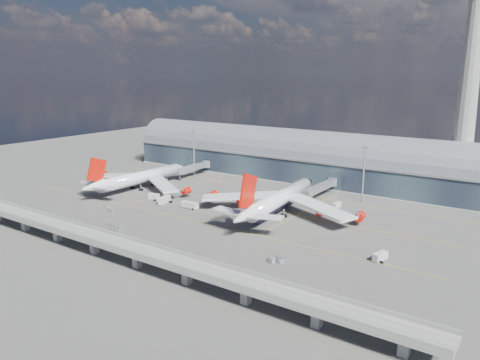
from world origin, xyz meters
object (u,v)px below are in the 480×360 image
Objects in this scene: service_truck_2 at (190,205)px; airliner_right at (279,200)px; service_truck_1 at (154,197)px; service_truck_5 at (157,182)px; floodlight_mast_left at (194,152)px; service_truck_3 at (380,256)px; cargo_train_0 at (110,209)px; floodlight_mast_right at (364,173)px; airliner_left at (139,178)px; service_truck_4 at (337,205)px; control_tower at (469,87)px; cargo_train_1 at (113,228)px; service_truck_0 at (164,200)px; cargo_train_2 at (276,260)px.

airliner_right is at bearing -69.55° from service_truck_2.
service_truck_1 is 0.89× the size of service_truck_5.
service_truck_2 is at bearing -51.59° from floodlight_mast_left.
airliner_right is 56.95m from service_truck_3.
cargo_train_0 is at bearing -154.85° from airliner_right.
airliner_right is (-21.91, -38.32, -7.52)m from floodlight_mast_right.
cargo_train_0 is at bearing -77.63° from floodlight_mast_left.
airliner_left is 14.61× the size of service_truck_4.
control_tower is 11.61× the size of cargo_train_1.
service_truck_1 is (-8.28, 1.61, -0.15)m from service_truck_0.
control_tower reaches higher than cargo_train_0.
airliner_left reaches higher than service_truck_0.
service_truck_5 is at bearing -178.89° from service_truck_3.
service_truck_5 is at bearing 30.16° from service_truck_1.
service_truck_0 reaches higher than cargo_train_0.
service_truck_5 is at bearing 25.97° from cargo_train_1.
cargo_train_0 is at bearing -132.94° from service_truck_0.
service_truck_2 is (-57.85, -53.16, -12.09)m from floodlight_mast_right.
service_truck_1 is (20.92, -10.67, -4.35)m from airliner_left.
control_tower is 143.87m from service_truck_0.
cargo_train_0 is (-11.20, -21.52, -0.93)m from service_truck_0.
cargo_train_0 is at bearing -60.57° from airliner_left.
control_tower reaches higher than airliner_left.
service_truck_0 is at bearing -62.75° from floodlight_mast_left.
airliner_left is 7.60× the size of cargo_train_1.
service_truck_4 is 67.31m from cargo_train_2.
service_truck_4 is (66.86, 37.53, -0.40)m from service_truck_0.
airliner_left reaches higher than cargo_train_2.
airliner_right is 39.15m from service_truck_2.
service_truck_5 is at bearing -89.80° from floodlight_mast_left.
service_truck_3 is at bearing -31.47° from airliner_right.
control_tower is 78.30m from service_truck_4.
service_truck_5 is 1.43× the size of cargo_train_0.
service_truck_4 reaches higher than cargo_train_1.
cargo_train_2 is at bearing -88.40° from cargo_train_1.
service_truck_5 is 1.18× the size of cargo_train_2.
airliner_right is 9.01× the size of service_truck_2.
airliner_right is at bearing 3.72° from airliner_left.
airliner_left is 12.05× the size of service_truck_1.
floodlight_mast_left is at bearing 169.34° from service_truck_3.
service_truck_2 is at bearing -12.80° from service_truck_0.
service_truck_2 is (42.15, -53.16, -12.09)m from floodlight_mast_left.
service_truck_2 is at bearing -137.42° from floodlight_mast_right.
service_truck_4 is at bearing -56.88° from service_truck_2.
service_truck_5 is at bearing -163.15° from floodlight_mast_right.
floodlight_mast_left is at bearing 9.22° from service_truck_1.
service_truck_0 is 1.32× the size of service_truck_5.
cargo_train_0 is at bearing -107.85° from service_truck_5.
floodlight_mast_right is at bearing -68.26° from service_truck_1.
service_truck_0 is at bearing -169.81° from service_truck_3.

